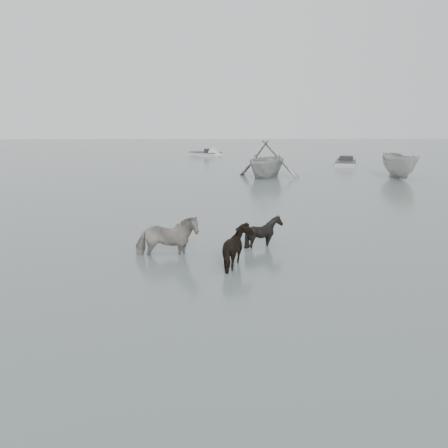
# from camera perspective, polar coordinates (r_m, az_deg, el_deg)

# --- Properties ---
(ground) EXTENTS (140.00, 140.00, 0.00)m
(ground) POSITION_cam_1_polar(r_m,az_deg,el_deg) (15.41, -0.26, -3.74)
(ground) COLOR #516059
(ground) RESTS_ON ground
(pony_pinto) EXTENTS (2.03, 1.05, 1.66)m
(pony_pinto) POSITION_cam_1_polar(r_m,az_deg,el_deg) (15.43, -6.58, -0.62)
(pony_pinto) COLOR black
(pony_pinto) RESTS_ON ground
(pony_dark) EXTENTS (1.41, 1.56, 1.37)m
(pony_dark) POSITION_cam_1_polar(r_m,az_deg,el_deg) (14.29, 1.79, -2.21)
(pony_dark) COLOR black
(pony_dark) RESTS_ON ground
(pony_black) EXTENTS (1.37, 1.28, 1.25)m
(pony_black) POSITION_cam_1_polar(r_m,az_deg,el_deg) (16.51, 4.59, -0.43)
(pony_black) COLOR black
(pony_black) RESTS_ON ground
(rowboat_trail) EXTENTS (6.05, 6.39, 2.65)m
(rowboat_trail) POSITION_cam_1_polar(r_m,az_deg,el_deg) (34.46, 4.95, 7.57)
(rowboat_trail) COLOR #A2A5A2
(rowboat_trail) RESTS_ON ground
(boat_small) EXTENTS (2.07, 4.90, 1.85)m
(boat_small) POSITION_cam_1_polar(r_m,az_deg,el_deg) (35.86, 19.47, 6.46)
(boat_small) COLOR #ABAAA6
(boat_small) RESTS_ON ground
(skiff_port) EXTENTS (2.90, 5.16, 0.75)m
(skiff_port) POSITION_cam_1_polar(r_m,az_deg,el_deg) (43.19, 13.77, 7.01)
(skiff_port) COLOR #A9ABA9
(skiff_port) RESTS_ON ground
(skiff_mid) EXTENTS (4.44, 4.04, 0.75)m
(skiff_mid) POSITION_cam_1_polar(r_m,az_deg,el_deg) (51.62, -2.13, 8.22)
(skiff_mid) COLOR #AFB2AF
(skiff_mid) RESTS_ON ground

